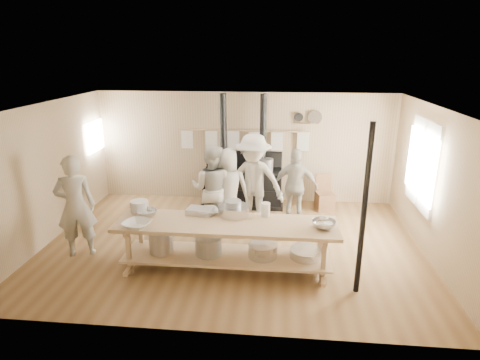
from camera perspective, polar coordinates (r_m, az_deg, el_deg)
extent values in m
plane|color=brown|center=(7.69, -1.04, -9.15)|extent=(7.00, 7.00, 0.00)
plane|color=tan|center=(9.59, 0.63, 4.67)|extent=(7.00, 0.00, 7.00)
plane|color=tan|center=(4.89, -4.51, -8.81)|extent=(7.00, 0.00, 7.00)
plane|color=tan|center=(8.34, -25.74, 0.82)|extent=(0.00, 5.00, 5.00)
plane|color=tan|center=(7.64, 25.98, -0.67)|extent=(0.00, 5.00, 5.00)
plane|color=beige|center=(6.90, -1.16, 10.45)|extent=(7.00, 7.00, 0.00)
cube|color=beige|center=(8.12, 24.59, 2.02)|extent=(0.06, 1.35, 1.65)
plane|color=white|center=(8.10, 24.32, 2.03)|extent=(0.00, 1.50, 1.50)
cube|color=beige|center=(8.10, 24.25, 2.03)|extent=(0.02, 0.03, 1.50)
plane|color=white|center=(9.95, -19.94, 5.85)|extent=(0.00, 0.90, 0.90)
cube|color=black|center=(9.45, 0.40, -1.06)|extent=(1.80, 0.70, 0.85)
cube|color=black|center=(9.58, 0.40, -3.18)|extent=(1.90, 0.75, 0.10)
cube|color=black|center=(9.55, 0.57, 3.07)|extent=(1.80, 0.12, 0.35)
cylinder|color=black|center=(9.21, -2.36, 6.80)|extent=(0.15, 0.15, 1.75)
cylinder|color=black|center=(9.13, 3.28, 6.69)|extent=(0.15, 0.15, 1.75)
cylinder|color=#B2B2B7|center=(9.34, -2.96, 2.50)|extent=(0.36, 0.36, 0.34)
cylinder|color=gray|center=(9.20, 3.80, 2.12)|extent=(0.30, 0.30, 0.30)
cylinder|color=tan|center=(9.40, 0.59, 7.02)|extent=(3.00, 0.04, 0.04)
cube|color=white|center=(9.66, -7.47, 5.82)|extent=(0.28, 0.01, 0.46)
cube|color=white|center=(9.55, -4.29, 5.79)|extent=(0.28, 0.01, 0.46)
cube|color=white|center=(9.47, -1.05, 5.74)|extent=(0.28, 0.01, 0.46)
cube|color=white|center=(9.43, 2.22, 5.67)|extent=(0.28, 0.01, 0.46)
cube|color=white|center=(9.41, 5.52, 5.58)|extent=(0.28, 0.01, 0.46)
cube|color=white|center=(9.43, 8.82, 5.47)|extent=(0.28, 0.01, 0.46)
cube|color=tan|center=(9.38, 9.24, 7.87)|extent=(0.50, 0.14, 0.03)
cylinder|color=black|center=(9.36, 8.35, 8.83)|extent=(0.20, 0.04, 0.20)
cylinder|color=silver|center=(9.39, 10.63, 8.74)|extent=(0.32, 0.03, 0.32)
cube|color=tan|center=(6.53, -1.99, -6.31)|extent=(3.60, 0.90, 0.06)
cube|color=tan|center=(6.78, -1.93, -10.70)|extent=(3.40, 0.80, 0.04)
cube|color=tan|center=(6.80, -1.93, -11.07)|extent=(3.30, 0.06, 0.06)
cube|color=tan|center=(6.81, -15.53, -9.63)|extent=(0.07, 0.07, 0.85)
cube|color=tan|center=(7.31, -13.89, -7.51)|extent=(0.07, 0.07, 0.85)
cube|color=tan|center=(6.43, 11.78, -11.04)|extent=(0.07, 0.07, 0.85)
cube|color=tan|center=(6.96, 11.29, -8.66)|extent=(0.07, 0.07, 0.85)
cylinder|color=#B2B2B7|center=(6.90, -11.15, -8.56)|extent=(0.40, 0.40, 0.38)
cylinder|color=gray|center=(6.74, -4.51, -9.29)|extent=(0.44, 0.44, 0.30)
cylinder|color=silver|center=(6.67, 3.25, -9.95)|extent=(0.48, 0.48, 0.22)
cylinder|color=silver|center=(6.71, 9.32, -10.41)|extent=(0.52, 0.52, 0.14)
cylinder|color=black|center=(6.01, 17.21, -4.38)|extent=(0.08, 0.08, 2.60)
imported|color=beige|center=(7.53, -22.34, -3.50)|extent=(0.78, 0.65, 1.84)
imported|color=beige|center=(7.96, -3.95, -1.26)|extent=(0.95, 0.79, 1.78)
imported|color=beige|center=(8.04, -1.69, -1.38)|extent=(0.90, 0.67, 1.68)
imported|color=beige|center=(8.45, 7.91, -0.88)|extent=(0.98, 0.50, 1.60)
imported|color=beige|center=(8.08, 1.91, -0.27)|extent=(1.38, 0.96, 1.95)
cube|color=brown|center=(9.41, 11.96, -2.97)|extent=(0.45, 0.45, 0.41)
cube|color=brown|center=(9.44, 11.79, -0.41)|extent=(0.38, 0.11, 0.45)
imported|color=silver|center=(6.51, -14.45, -6.17)|extent=(0.52, 0.52, 0.10)
imported|color=silver|center=(6.92, -13.13, -4.60)|extent=(0.48, 0.48, 0.11)
imported|color=silver|center=(6.85, -4.66, -4.48)|extent=(0.46, 0.46, 0.09)
imported|color=silver|center=(6.44, 11.83, -6.18)|extent=(0.48, 0.48, 0.12)
cube|color=#B2B2B7|center=(6.87, -5.71, -4.40)|extent=(0.47, 0.35, 0.10)
cylinder|color=silver|center=(6.77, -0.81, -4.35)|extent=(0.66, 0.66, 0.16)
cylinder|color=gray|center=(6.76, -1.02, -3.97)|extent=(0.29, 0.29, 0.26)
cylinder|color=silver|center=(7.13, -14.12, -3.62)|extent=(0.32, 0.32, 0.19)
cylinder|color=silver|center=(6.73, 3.67, -4.22)|extent=(0.16, 0.16, 0.23)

